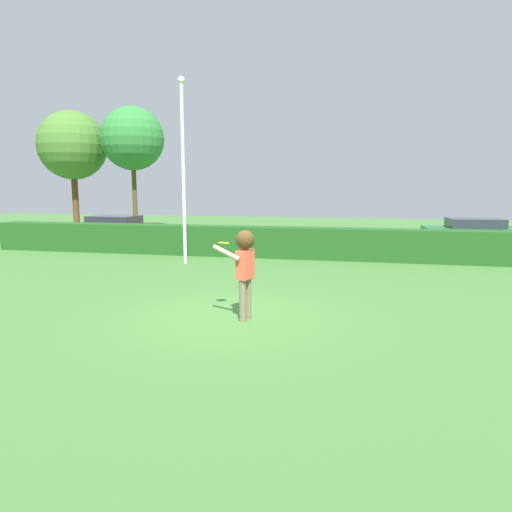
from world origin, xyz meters
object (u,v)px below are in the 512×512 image
(oak_tree, at_px, (72,146))
(person, at_px, (245,262))
(parked_car_green, at_px, (474,231))
(birch_tree, at_px, (132,139))
(frisbee, at_px, (224,243))
(parked_car_red, at_px, (115,228))
(lamppost, at_px, (183,163))

(oak_tree, bearing_deg, person, -48.51)
(parked_car_green, distance_m, birch_tree, 18.80)
(frisbee, height_order, oak_tree, oak_tree)
(parked_car_green, bearing_deg, birch_tree, 168.79)
(frisbee, relative_size, oak_tree, 0.03)
(birch_tree, bearing_deg, person, -57.04)
(person, bearing_deg, birch_tree, 122.96)
(frisbee, bearing_deg, oak_tree, 131.17)
(person, height_order, frisbee, person)
(person, distance_m, parked_car_red, 14.52)
(parked_car_red, height_order, birch_tree, birch_tree)
(person, distance_m, oak_tree, 22.49)
(parked_car_green, bearing_deg, frisbee, -121.55)
(frisbee, bearing_deg, birch_tree, 122.29)
(birch_tree, relative_size, oak_tree, 1.01)
(parked_car_green, height_order, oak_tree, oak_tree)
(frisbee, relative_size, parked_car_red, 0.06)
(parked_car_red, distance_m, parked_car_green, 16.38)
(person, relative_size, oak_tree, 0.26)
(frisbee, distance_m, parked_car_red, 13.83)
(frisbee, bearing_deg, parked_car_red, 128.43)
(lamppost, height_order, parked_car_green, lamppost)
(person, height_order, parked_car_green, person)
(parked_car_green, bearing_deg, oak_tree, 170.65)
(frisbee, xyz_separation_m, birch_tree, (-10.17, 16.09, 3.84))
(parked_car_green, xyz_separation_m, oak_tree, (-21.83, 3.59, 4.33))
(lamppost, relative_size, oak_tree, 0.88)
(frisbee, relative_size, parked_car_green, 0.06)
(parked_car_red, distance_m, oak_tree, 8.82)
(lamppost, bearing_deg, parked_car_green, 32.05)
(person, relative_size, frisbee, 7.56)
(birch_tree, bearing_deg, oak_tree, 179.24)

